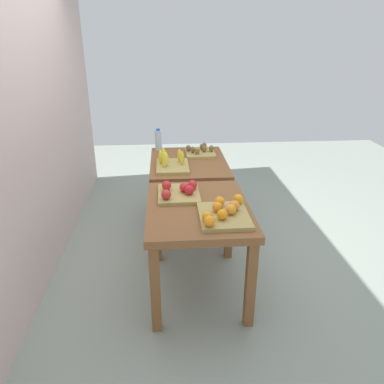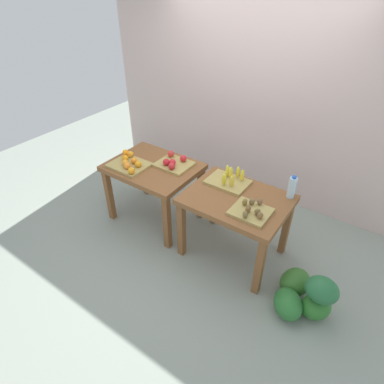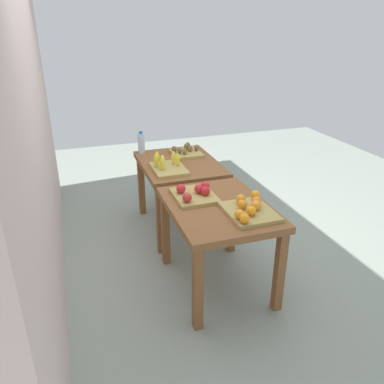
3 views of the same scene
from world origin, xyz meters
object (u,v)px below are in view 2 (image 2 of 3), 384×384
(apple_bin, at_px, (174,163))
(kiwi_bin, at_px, (251,211))
(display_table_left, at_px, (153,174))
(orange_bin, at_px, (129,163))
(watermelon_pile, at_px, (303,294))
(banana_crate, at_px, (229,180))
(display_table_right, at_px, (236,207))
(water_bottle, at_px, (292,187))

(apple_bin, relative_size, kiwi_bin, 1.11)
(apple_bin, height_order, kiwi_bin, apple_bin)
(display_table_left, distance_m, kiwi_bin, 1.36)
(orange_bin, xyz_separation_m, watermelon_pile, (2.22, -0.09, -0.63))
(orange_bin, height_order, banana_crate, banana_crate)
(display_table_right, bearing_deg, water_bottle, 36.16)
(watermelon_pile, bearing_deg, banana_crate, 157.95)
(orange_bin, xyz_separation_m, banana_crate, (1.13, 0.35, 0.00))
(display_table_left, bearing_deg, kiwi_bin, -6.23)
(kiwi_bin, bearing_deg, display_table_left, 173.77)
(apple_bin, xyz_separation_m, watermelon_pile, (1.81, -0.40, -0.63))
(display_table_right, height_order, orange_bin, orange_bin)
(water_bottle, bearing_deg, watermelon_pile, -51.66)
(orange_bin, height_order, kiwi_bin, orange_bin)
(apple_bin, bearing_deg, orange_bin, -143.93)
(display_table_right, bearing_deg, watermelon_pile, -16.22)
(display_table_left, height_order, banana_crate, banana_crate)
(orange_bin, distance_m, apple_bin, 0.52)
(orange_bin, bearing_deg, banana_crate, 17.09)
(display_table_right, xyz_separation_m, watermelon_pile, (0.89, -0.26, -0.48))
(display_table_right, height_order, watermelon_pile, display_table_right)
(banana_crate, distance_m, watermelon_pile, 1.34)
(apple_bin, distance_m, water_bottle, 1.36)
(display_table_left, distance_m, apple_bin, 0.29)
(apple_bin, bearing_deg, banana_crate, 3.56)
(banana_crate, relative_size, kiwi_bin, 1.22)
(display_table_left, xyz_separation_m, watermelon_pile, (2.01, -0.26, -0.48))
(orange_bin, relative_size, water_bottle, 1.81)
(orange_bin, bearing_deg, apple_bin, 36.07)
(display_table_right, bearing_deg, apple_bin, 171.47)
(display_table_left, distance_m, watermelon_pile, 2.08)
(display_table_right, relative_size, water_bottle, 4.19)
(orange_bin, distance_m, kiwi_bin, 1.56)
(display_table_left, bearing_deg, watermelon_pile, -7.34)
(water_bottle, bearing_deg, kiwi_bin, -114.24)
(display_table_right, height_order, apple_bin, apple_bin)
(display_table_right, height_order, kiwi_bin, kiwi_bin)
(display_table_right, xyz_separation_m, orange_bin, (-1.33, -0.17, 0.15))
(watermelon_pile, bearing_deg, kiwi_bin, 170.42)
(display_table_right, distance_m, kiwi_bin, 0.31)
(apple_bin, bearing_deg, watermelon_pile, -12.38)
(display_table_left, xyz_separation_m, orange_bin, (-0.21, -0.17, 0.15))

